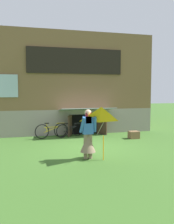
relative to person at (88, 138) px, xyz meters
The scene contains 7 objects.
ground_plane 1.88m from the person, 70.28° to the left, with size 60.00×60.00×0.00m, color #386023.
log_house 7.44m from the person, 85.29° to the left, with size 8.72×6.12×5.37m.
person is the anchor object (origin of this frame).
kite 0.91m from the person, 63.84° to the right, with size 1.09×1.12×1.66m.
bicycle_black 4.09m from the person, 87.52° to the left, with size 1.49×0.57×0.71m.
bicycle_yellow 4.06m from the person, 100.86° to the left, with size 1.64×0.46×0.76m.
wooden_crate 4.23m from the person, 43.00° to the left, with size 0.47×0.40×0.35m, color brown.
Camera 1 is at (-2.74, -9.58, 2.31)m, focal length 39.59 mm.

